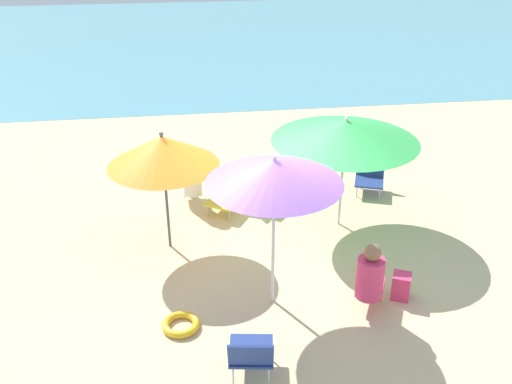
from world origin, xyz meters
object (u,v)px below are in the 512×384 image
Objects in this scene: beach_chair_b at (370,176)px; beach_chair_a at (259,185)px; person_a at (192,179)px; umbrella_orange at (163,151)px; beach_chair_c at (226,196)px; beach_chair_d at (251,353)px; person_b at (370,277)px; umbrella_green at (345,131)px; swim_ring at (181,325)px; umbrella_purple at (274,172)px; beach_bag at (401,286)px.

beach_chair_a is at bearing -63.04° from beach_chair_b.
person_a is at bearing -150.08° from beach_chair_a.
beach_chair_a is at bearing 36.56° from umbrella_orange.
beach_chair_b is 0.95× the size of beach_chair_c.
beach_chair_b is 4.81m from beach_chair_d.
person_a is 3.65m from person_b.
umbrella_green is 4.78× the size of swim_ring.
beach_chair_c is 2.89m from swim_ring.
beach_chair_b is 1.07× the size of beach_chair_d.
umbrella_purple is 2.31m from beach_bag.
person_b is (1.12, -0.36, -1.30)m from umbrella_purple.
umbrella_green is 2.36m from person_b.
umbrella_purple is 3.84m from beach_chair_b.
umbrella_purple is (1.27, -1.46, 0.29)m from umbrella_orange.
beach_chair_c is (0.91, 0.95, -1.24)m from umbrella_orange.
umbrella_green is at bearing 40.16° from swim_ring.
umbrella_purple is 3.10× the size of beach_chair_d.
umbrella_green is 3.31× the size of beach_chair_d.
swim_ring is at bearing -162.76° from umbrella_purple.
beach_chair_b is at bearing 130.07° from beach_chair_c.
person_a is at bearing 59.62° from person_b.
umbrella_purple is 2.90× the size of beach_chair_b.
swim_ring is at bearing 116.15° from person_b.
person_a is 2.12× the size of swim_ring.
person_a is (-3.04, -0.10, 0.20)m from beach_chair_b.
beach_bag is at bearing -141.35° from person_a.
swim_ring is (-0.79, -2.77, -0.23)m from beach_chair_c.
beach_bag is (1.62, -0.15, -1.63)m from umbrella_purple.
beach_chair_d is at bearing -151.56° from beach_bag.
umbrella_orange is 3.88m from beach_chair_b.
person_a is at bearing -68.26° from beach_chair_b.
person_b reaches higher than person_a.
umbrella_purple reaches higher than umbrella_orange.
beach_chair_c is 3.15m from person_b.
beach_chair_c is (-0.36, 2.41, -1.53)m from umbrella_purple.
beach_bag reaches higher than swim_ring.
beach_chair_a reaches higher than beach_chair_d.
beach_chair_a is 3.06m from beach_bag.
person_b is 2.20× the size of swim_ring.
umbrella_green is at bearing 6.21° from umbrella_orange.
swim_ring is (-3.31, -3.15, -0.23)m from beach_chair_b.
umbrella_purple is 2.69× the size of beach_chair_a.
umbrella_purple is at bearing 17.24° from swim_ring.
person_a is at bearing 108.23° from umbrella_purple.
umbrella_orange is 1.66m from person_a.
person_b reaches higher than swim_ring.
person_a is 2.79× the size of beach_bag.
beach_chair_d is 1.90× the size of beach_bag.
person_b is (-0.21, -2.10, -1.05)m from umbrella_green.
beach_bag is (0.50, 0.21, -0.33)m from person_b.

